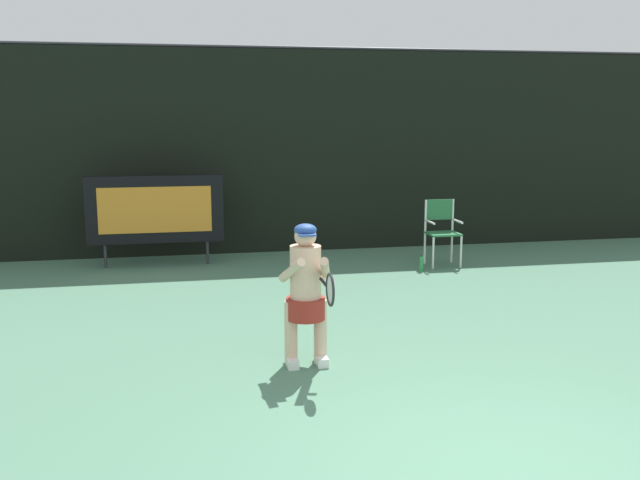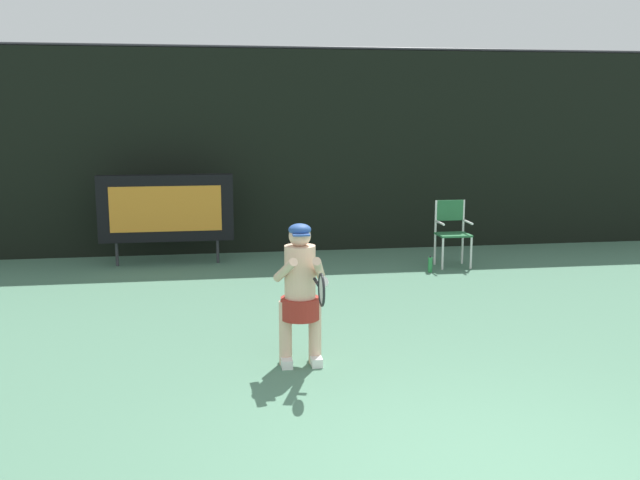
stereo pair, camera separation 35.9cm
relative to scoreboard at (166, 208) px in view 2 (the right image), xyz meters
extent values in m
cube|color=black|center=(2.55, 0.89, 0.85)|extent=(18.00, 0.12, 3.60)
cylinder|color=#38383D|center=(2.55, 0.89, 2.68)|extent=(18.00, 0.05, 0.05)
cube|color=black|center=(0.00, 0.00, 0.00)|extent=(2.20, 0.20, 1.10)
cube|color=orange|center=(0.00, -0.10, 0.00)|extent=(1.80, 0.01, 0.75)
cylinder|color=#2D2D33|center=(-0.83, 0.00, -0.75)|extent=(0.05, 0.05, 0.40)
cylinder|color=#2D2D33|center=(0.83, 0.00, -0.75)|extent=(0.05, 0.05, 0.40)
cylinder|color=white|center=(4.40, -1.10, -0.69)|extent=(0.04, 0.04, 0.52)
cylinder|color=white|center=(4.88, -1.10, -0.69)|extent=(0.04, 0.04, 0.52)
cylinder|color=white|center=(4.40, -0.69, -0.69)|extent=(0.04, 0.04, 0.52)
cylinder|color=white|center=(4.88, -0.69, -0.69)|extent=(0.04, 0.04, 0.52)
cube|color=#2A6A3E|center=(4.64, -0.89, -0.41)|extent=(0.52, 0.44, 0.03)
cylinder|color=white|center=(4.40, -0.69, -0.15)|extent=(0.04, 0.04, 0.56)
cylinder|color=white|center=(4.88, -0.69, -0.15)|extent=(0.04, 0.04, 0.56)
cube|color=#2A6A3E|center=(4.64, -0.69, -0.04)|extent=(0.48, 0.02, 0.34)
cylinder|color=white|center=(4.40, -0.89, -0.21)|extent=(0.04, 0.44, 0.04)
cylinder|color=white|center=(4.88, -0.89, -0.21)|extent=(0.04, 0.44, 0.04)
cylinder|color=#2C8A45|center=(4.15, -1.25, -0.83)|extent=(0.07, 0.07, 0.24)
cylinder|color=black|center=(4.15, -1.25, -0.69)|extent=(0.03, 0.03, 0.03)
cube|color=white|center=(1.43, -5.13, -0.90)|extent=(0.11, 0.26, 0.09)
cube|color=white|center=(1.73, -5.13, -0.90)|extent=(0.11, 0.26, 0.09)
cylinder|color=#DBB293|center=(1.43, -5.08, -0.62)|extent=(0.13, 0.13, 0.66)
cylinder|color=#DBB293|center=(1.73, -5.08, -0.62)|extent=(0.13, 0.13, 0.66)
cylinder|color=maroon|center=(1.58, -5.08, -0.37)|extent=(0.39, 0.39, 0.22)
cylinder|color=#DBB293|center=(1.58, -5.08, -0.01)|extent=(0.31, 0.31, 0.56)
sphere|color=#DBB293|center=(1.58, -5.08, 0.37)|extent=(0.22, 0.22, 0.22)
ellipsoid|color=#284C93|center=(1.58, -5.08, 0.43)|extent=(0.22, 0.22, 0.12)
cube|color=#284C93|center=(1.58, -5.18, 0.40)|extent=(0.17, 0.12, 0.02)
cylinder|color=#DBB293|center=(1.41, -5.25, 0.06)|extent=(0.20, 0.50, 0.32)
cylinder|color=#DBB293|center=(1.74, -5.25, 0.06)|extent=(0.20, 0.50, 0.32)
cylinder|color=white|center=(1.76, -5.37, -0.04)|extent=(0.13, 0.12, 0.12)
cylinder|color=black|center=(1.70, -5.36, -0.04)|extent=(0.03, 0.28, 0.03)
torus|color=black|center=(1.70, -5.66, -0.04)|extent=(0.02, 0.31, 0.31)
ellipsoid|color=silver|center=(1.70, -5.66, -0.04)|extent=(0.01, 0.26, 0.26)
camera|label=1|loc=(0.36, -11.89, 1.57)|focal=40.17mm
camera|label=2|loc=(0.71, -11.96, 1.57)|focal=40.17mm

